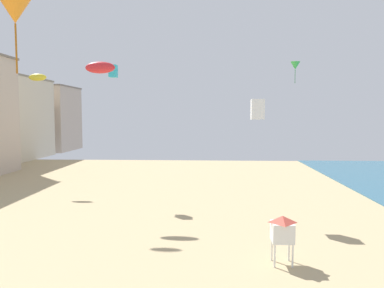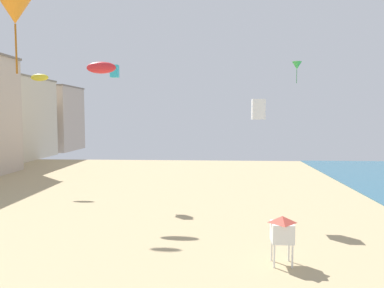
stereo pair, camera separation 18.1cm
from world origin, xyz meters
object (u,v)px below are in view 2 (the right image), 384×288
kite_orange_delta (15,10)px  kite_red_parafoil (101,68)px  kite_green_delta (297,66)px  kite_white_box (258,109)px  kite_yellow_parafoil (40,77)px  kite_cyan_box (115,71)px  lifeguard_stand (282,230)px

kite_orange_delta → kite_red_parafoil: bearing=90.4°
kite_green_delta → kite_red_parafoil: size_ratio=0.88×
kite_green_delta → kite_white_box: kite_green_delta is taller
kite_white_box → kite_orange_delta: (-12.16, -11.36, 4.25)m
kite_yellow_parafoil → kite_red_parafoil: size_ratio=0.81×
kite_yellow_parafoil → kite_cyan_box: 10.30m
lifeguard_stand → kite_yellow_parafoil: bearing=132.1°
kite_white_box → kite_orange_delta: size_ratio=0.43×
kite_yellow_parafoil → kite_orange_delta: kite_orange_delta is taller
kite_green_delta → kite_cyan_box: bearing=-170.6°
lifeguard_stand → kite_red_parafoil: bearing=134.2°
kite_orange_delta → kite_cyan_box: size_ratio=3.04×
kite_yellow_parafoil → kite_white_box: (21.84, -11.10, -3.57)m
kite_cyan_box → kite_red_parafoil: bearing=-86.8°
kite_yellow_parafoil → kite_red_parafoil: (9.59, -9.46, -0.23)m
lifeguard_stand → kite_white_box: kite_white_box is taller
kite_red_parafoil → kite_yellow_parafoil: bearing=135.4°
kite_red_parafoil → kite_orange_delta: (0.10, -13.01, 0.91)m
kite_red_parafoil → kite_cyan_box: kite_cyan_box is taller
kite_green_delta → kite_orange_delta: 26.93m
kite_cyan_box → kite_orange_delta: bearing=-88.8°
kite_green_delta → kite_cyan_box: (-17.35, -2.88, -0.76)m
lifeguard_stand → kite_cyan_box: size_ratio=2.26×
lifeguard_stand → kite_cyan_box: 22.46m
kite_green_delta → kite_white_box: 11.57m
kite_red_parafoil → kite_orange_delta: bearing=-89.6°
kite_white_box → kite_cyan_box: (-12.54, 6.67, 3.65)m
kite_red_parafoil → kite_orange_delta: kite_orange_delta is taller
kite_red_parafoil → kite_green_delta: bearing=24.8°
kite_green_delta → kite_white_box: (-4.81, -9.55, -4.41)m
kite_white_box → kite_cyan_box: size_ratio=1.32×
kite_green_delta → kite_red_parafoil: kite_green_delta is taller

